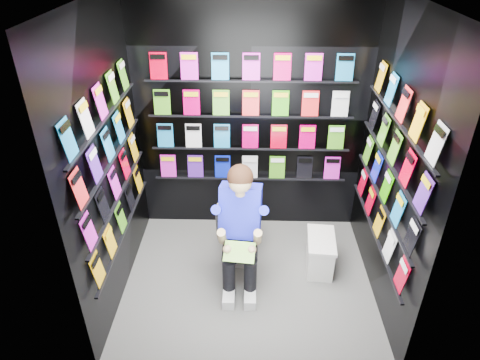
{
  "coord_description": "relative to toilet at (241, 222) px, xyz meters",
  "views": [
    {
      "loc": [
        -0.0,
        -3.13,
        3.05
      ],
      "look_at": [
        -0.09,
        0.15,
        1.07
      ],
      "focal_mm": 32.0,
      "sensor_mm": 36.0,
      "label": 1
    }
  ],
  "objects": [
    {
      "name": "toilet",
      "position": [
        0.0,
        0.0,
        0.0
      ],
      "size": [
        0.5,
        0.79,
        0.73
      ],
      "primitive_type": "imported",
      "rotation": [
        0.0,
        0.0,
        3.03
      ],
      "color": "silver",
      "rests_on": "floor"
    },
    {
      "name": "longbox_lid",
      "position": [
        0.8,
        -0.26,
        -0.01
      ],
      "size": [
        0.31,
        0.49,
        0.03
      ],
      "primitive_type": "cube",
      "rotation": [
        0.0,
        0.0,
        -0.08
      ],
      "color": "white",
      "rests_on": "longbox"
    },
    {
      "name": "comics_left",
      "position": [
        -1.09,
        -0.48,
        0.94
      ],
      "size": [
        0.06,
        1.7,
        1.37
      ],
      "primitive_type": null,
      "color": "#BF0057",
      "rests_on": "wall_left"
    },
    {
      "name": "floor",
      "position": [
        0.08,
        -0.48,
        -0.37
      ],
      "size": [
        2.4,
        2.4,
        0.0
      ],
      "primitive_type": "plane",
      "color": "#5D5D5B",
      "rests_on": "ground"
    },
    {
      "name": "wall_back",
      "position": [
        0.08,
        0.52,
        0.93
      ],
      "size": [
        2.4,
        0.04,
        2.6
      ],
      "primitive_type": "cube",
      "color": "black",
      "rests_on": "floor"
    },
    {
      "name": "wall_right",
      "position": [
        1.28,
        -0.48,
        0.93
      ],
      "size": [
        0.04,
        2.0,
        2.6
      ],
      "primitive_type": "cube",
      "color": "black",
      "rests_on": "floor"
    },
    {
      "name": "held_comic",
      "position": [
        -0.0,
        -0.73,
        0.21
      ],
      "size": [
        0.29,
        0.19,
        0.12
      ],
      "primitive_type": "cube",
      "rotation": [
        -0.96,
        0.0,
        -0.11
      ],
      "color": "#2F9A58",
      "rests_on": "reader"
    },
    {
      "name": "wall_left",
      "position": [
        -1.12,
        -0.48,
        0.93
      ],
      "size": [
        0.04,
        2.0,
        2.6
      ],
      "primitive_type": "cube",
      "color": "black",
      "rests_on": "floor"
    },
    {
      "name": "reader",
      "position": [
        -0.0,
        -0.38,
        0.4
      ],
      "size": [
        0.6,
        0.81,
        1.39
      ],
      "primitive_type": null,
      "rotation": [
        0.0,
        0.0,
        -0.11
      ],
      "color": "#1116C7",
      "rests_on": "toilet"
    },
    {
      "name": "comics_back",
      "position": [
        0.08,
        0.49,
        0.94
      ],
      "size": [
        2.1,
        0.06,
        1.37
      ],
      "primitive_type": null,
      "color": "#BF0057",
      "rests_on": "wall_back"
    },
    {
      "name": "wall_front",
      "position": [
        0.08,
        -1.48,
        0.93
      ],
      "size": [
        2.4,
        0.04,
        2.6
      ],
      "primitive_type": "cube",
      "color": "black",
      "rests_on": "floor"
    },
    {
      "name": "ceiling",
      "position": [
        0.08,
        -0.48,
        2.23
      ],
      "size": [
        2.4,
        2.4,
        0.0
      ],
      "primitive_type": "plane",
      "color": "white",
      "rests_on": "floor"
    },
    {
      "name": "longbox",
      "position": [
        0.8,
        -0.26,
        -0.2
      ],
      "size": [
        0.28,
        0.47,
        0.34
      ],
      "primitive_type": "cube",
      "rotation": [
        0.0,
        0.0,
        -0.08
      ],
      "color": "white",
      "rests_on": "floor"
    },
    {
      "name": "comics_right",
      "position": [
        1.25,
        -0.48,
        0.94
      ],
      "size": [
        0.06,
        1.7,
        1.37
      ],
      "primitive_type": null,
      "color": "#BF0057",
      "rests_on": "wall_right"
    }
  ]
}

